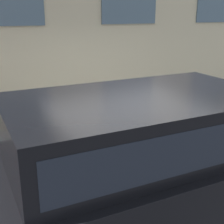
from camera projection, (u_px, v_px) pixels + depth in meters
The scene contains 5 objects.
ground_plane at pixel (134, 179), 5.22m from camera, with size 80.00×80.00×0.00m, color #2D2D30.
sidewalk at pixel (101, 144), 6.36m from camera, with size 2.73×60.00×0.17m.
fire_hydrant at pixel (106, 141), 5.38m from camera, with size 0.34×0.45×0.72m.
person at pixel (117, 111), 5.88m from camera, with size 0.28×0.19×1.18m.
parked_truck_black_near at pixel (134, 159), 3.62m from camera, with size 1.92×4.77×1.79m.
Camera 1 is at (-3.98, 2.37, 2.67)m, focal length 50.00 mm.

